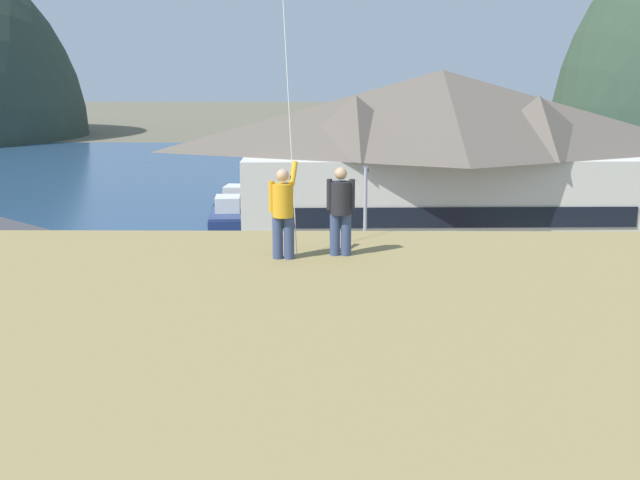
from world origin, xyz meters
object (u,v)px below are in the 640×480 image
(person_kite_flyer, at_px, (283,210))
(person_companion, at_px, (341,208))
(parked_car_corner_spot, at_px, (27,402))
(parked_car_mid_row_near, at_px, (565,389))
(storage_shed_waterside, at_px, (301,219))
(moored_boat_outer_mooring, at_px, (325,199))
(storage_shed_near_lot, at_px, (6,280))
(moored_boat_inner_slip, at_px, (238,202))
(parked_car_front_row_silver, at_px, (343,323))
(harbor_lodge, at_px, (440,161))
(parked_car_lone_by_shed, at_px, (560,333))
(parking_light_pole, at_px, (365,233))
(wharf_dock, at_px, (279,212))
(moored_boat_wharfside, at_px, (228,214))

(person_kite_flyer, xyz_separation_m, person_companion, (1.11, 0.28, -0.02))
(person_kite_flyer, bearing_deg, parked_car_corner_spot, 139.39)
(parked_car_mid_row_near, bearing_deg, storage_shed_waterside, 112.75)
(storage_shed_waterside, bearing_deg, moored_boat_outer_mooring, 85.54)
(moored_boat_outer_mooring, xyz_separation_m, person_kite_flyer, (-0.68, -48.16, 7.69))
(storage_shed_near_lot, distance_m, parked_car_corner_spot, 8.75)
(storage_shed_near_lot, height_order, parked_car_mid_row_near, storage_shed_near_lot)
(storage_shed_waterside, relative_size, moored_boat_outer_mooring, 0.67)
(moored_boat_outer_mooring, relative_size, person_kite_flyer, 4.29)
(storage_shed_near_lot, xyz_separation_m, moored_boat_outer_mooring, (12.88, 33.25, -2.09))
(storage_shed_near_lot, distance_m, moored_boat_inner_slip, 32.01)
(parked_car_front_row_silver, xyz_separation_m, person_companion, (-0.40, -14.51, 7.33))
(harbor_lodge, relative_size, parked_car_lone_by_shed, 5.66)
(parked_car_front_row_silver, relative_size, parking_light_pole, 0.63)
(parked_car_lone_by_shed, bearing_deg, moored_boat_outer_mooring, 105.13)
(storage_shed_near_lot, distance_m, wharf_dock, 30.42)
(moored_boat_inner_slip, distance_m, parking_light_pole, 29.68)
(moored_boat_outer_mooring, distance_m, person_companion, 48.50)
(storage_shed_near_lot, bearing_deg, moored_boat_wharfside, 77.79)
(parked_car_corner_spot, bearing_deg, storage_shed_waterside, 71.59)
(moored_boat_inner_slip, bearing_deg, harbor_lodge, -49.80)
(moored_boat_wharfside, relative_size, parked_car_front_row_silver, 1.91)
(parking_light_pole, bearing_deg, moored_boat_inner_slip, 107.93)
(parking_light_pole, height_order, person_kite_flyer, person_kite_flyer)
(parked_car_mid_row_near, height_order, person_companion, person_companion)
(moored_boat_inner_slip, bearing_deg, parked_car_mid_row_near, -68.38)
(moored_boat_outer_mooring, relative_size, person_companion, 4.57)
(parked_car_corner_spot, bearing_deg, parked_car_mid_row_near, 3.84)
(wharf_dock, distance_m, parked_car_lone_by_shed, 32.78)
(harbor_lodge, height_order, moored_boat_wharfside, harbor_lodge)
(moored_boat_inner_slip, height_order, person_companion, person_companion)
(storage_shed_waterside, height_order, parked_car_corner_spot, storage_shed_waterside)
(harbor_lodge, height_order, parked_car_mid_row_near, harbor_lodge)
(moored_boat_wharfside, height_order, parked_car_lone_by_shed, moored_boat_wharfside)
(storage_shed_near_lot, distance_m, parked_car_front_row_silver, 13.82)
(parked_car_lone_by_shed, relative_size, parking_light_pole, 0.62)
(moored_boat_wharfside, distance_m, person_companion, 42.02)
(parked_car_mid_row_near, height_order, person_kite_flyer, person_kite_flyer)
(parked_car_front_row_silver, height_order, parked_car_lone_by_shed, same)
(parked_car_front_row_silver, height_order, person_companion, person_companion)
(storage_shed_near_lot, distance_m, person_companion, 20.55)
(parked_car_mid_row_near, bearing_deg, parked_car_front_row_silver, 137.42)
(parked_car_mid_row_near, distance_m, parking_light_pole, 11.98)
(moored_boat_inner_slip, distance_m, parked_car_lone_by_shed, 36.63)
(person_kite_flyer, bearing_deg, storage_shed_near_lot, 129.29)
(parked_car_lone_by_shed, xyz_separation_m, person_kite_flyer, (-10.01, -13.66, 7.35))
(storage_shed_near_lot, bearing_deg, person_companion, -47.71)
(wharf_dock, bearing_deg, parked_car_front_row_silver, -81.29)
(person_companion, bearing_deg, parked_car_front_row_silver, 88.41)
(storage_shed_near_lot, xyz_separation_m, moored_boat_inner_slip, (5.66, 31.43, -2.09))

